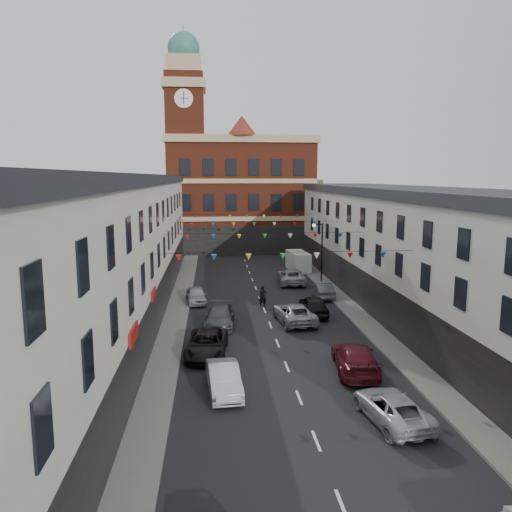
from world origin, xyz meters
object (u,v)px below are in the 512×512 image
object	(u,v)px
pedestrian	(263,297)
car_left_e	(196,295)
car_left_d	(220,316)
car_right_f	(291,276)
moving_car	(294,313)
white_van	(298,261)
street_lamp	(320,244)
car_right_b	(392,408)
car_left_b	(224,379)
car_left_c	(207,344)
car_right_c	(355,358)
car_right_d	(313,305)
car_right_e	(322,290)

from	to	relation	value
pedestrian	car_left_e	bearing A→B (deg)	155.50
car_left_d	car_right_f	world-z (taller)	car_right_f
moving_car	white_van	size ratio (longest dim) A/B	1.08
street_lamp	moving_car	bearing A→B (deg)	-109.29
car_left_d	pedestrian	bearing A→B (deg)	58.10
car_left_d	car_right_b	xyz separation A→B (m)	(7.20, -14.81, -0.07)
car_left_b	car_right_b	world-z (taller)	car_left_b
car_left_e	pedestrian	world-z (taller)	pedestrian
car_left_c	car_left_e	world-z (taller)	car_left_c
car_left_b	white_van	world-z (taller)	white_van
car_right_c	car_left_b	bearing A→B (deg)	22.65
car_right_d	white_van	distance (m)	18.55
street_lamp	car_left_b	distance (m)	27.24
car_left_c	car_left_d	xyz separation A→B (m)	(0.88, 5.95, 0.01)
car_left_d	car_right_b	size ratio (longest dim) A/B	1.06
car_left_e	car_right_c	distance (m)	18.36
car_left_b	pedestrian	xyz separation A→B (m)	(3.56, 15.99, 0.19)
car_right_c	white_van	size ratio (longest dim) A/B	1.10
car_left_d	car_right_e	world-z (taller)	car_left_d
car_left_b	car_right_d	xyz separation A→B (m)	(7.20, 13.36, 0.07)
car_left_b	car_right_e	distance (m)	20.89
moving_car	pedestrian	bearing A→B (deg)	-73.58
car_left_e	moving_car	size ratio (longest dim) A/B	0.77
street_lamp	car_right_b	size ratio (longest dim) A/B	1.30
street_lamp	car_left_d	distance (m)	17.49
car_right_e	moving_car	size ratio (longest dim) A/B	0.79
white_van	car_right_e	bearing A→B (deg)	-95.10
street_lamp	car_left_e	bearing A→B (deg)	-149.48
car_right_e	car_right_f	distance (m)	6.25
car_left_b	car_right_b	xyz separation A→B (m)	(7.20, -3.61, -0.06)
car_left_d	pedestrian	world-z (taller)	pedestrian
car_right_e	car_right_d	bearing A→B (deg)	69.88
car_left_b	car_right_f	distance (m)	25.84
car_left_e	car_right_e	size ratio (longest dim) A/B	0.98
car_left_c	moving_car	world-z (taller)	moving_car
car_right_e	moving_car	xyz separation A→B (m)	(-3.70, -7.30, 0.05)
car_left_b	white_van	bearing A→B (deg)	68.83
car_left_c	car_right_f	bearing A→B (deg)	72.35
street_lamp	car_left_b	world-z (taller)	street_lamp
car_left_e	car_right_d	size ratio (longest dim) A/B	0.89
car_left_c	car_right_f	size ratio (longest dim) A/B	0.94
car_left_b	car_left_c	xyz separation A→B (m)	(-0.88, 5.25, -0.00)
car_right_c	car_right_f	distance (m)	22.77
pedestrian	car_left_c	bearing A→B (deg)	-117.00
car_left_c	car_right_b	world-z (taller)	car_left_c
car_right_f	pedestrian	bearing A→B (deg)	69.02
car_right_d	car_right_b	bearing A→B (deg)	90.69
car_right_b	moving_car	world-z (taller)	moving_car
car_left_e	car_right_d	xyz separation A→B (m)	(9.10, -4.61, 0.09)
car_right_d	car_right_f	world-z (taller)	car_right_d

